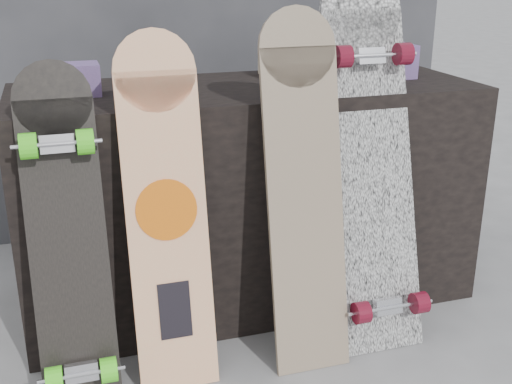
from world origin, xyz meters
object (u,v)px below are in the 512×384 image
object	(u,v)px
longboard_cascadia	(372,153)
skateboard_dark	(67,235)
longboard_celtic	(304,182)
longboard_geisha	(166,204)
vendor_table	(248,194)

from	to	relation	value
longboard_cascadia	skateboard_dark	xyz separation A→B (m)	(-0.96, -0.06, -0.13)
longboard_celtic	longboard_cascadia	xyz separation A→B (m)	(0.26, 0.08, 0.05)
skateboard_dark	longboard_celtic	bearing A→B (deg)	-1.25
longboard_geisha	longboard_cascadia	world-z (taller)	longboard_cascadia
longboard_geisha	longboard_cascadia	size ratio (longest dim) A/B	0.86
longboard_geisha	longboard_celtic	xyz separation A→B (m)	(0.42, -0.02, 0.03)
skateboard_dark	longboard_geisha	bearing A→B (deg)	1.87
longboard_celtic	skateboard_dark	xyz separation A→B (m)	(-0.70, 0.02, -0.09)
vendor_table	skateboard_dark	distance (m)	0.76
vendor_table	longboard_celtic	distance (m)	0.46
longboard_celtic	skateboard_dark	bearing A→B (deg)	178.75
vendor_table	longboard_cascadia	bearing A→B (deg)	-47.04
vendor_table	longboard_cascadia	distance (m)	0.51
vendor_table	longboard_celtic	bearing A→B (deg)	-82.89
vendor_table	longboard_cascadia	size ratio (longest dim) A/B	1.33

